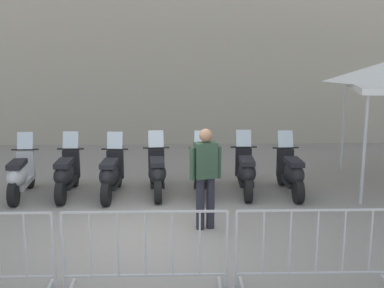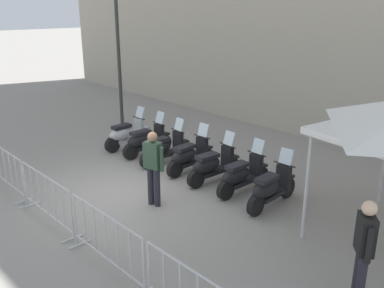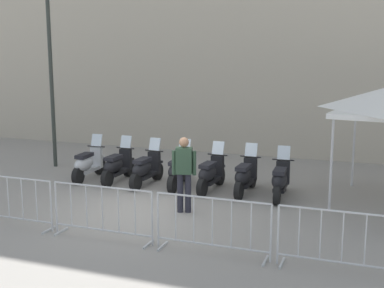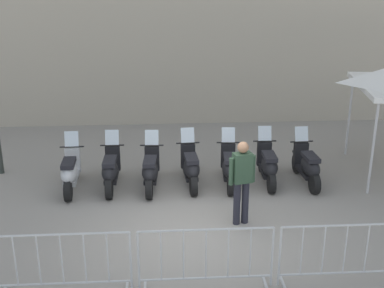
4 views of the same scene
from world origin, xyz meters
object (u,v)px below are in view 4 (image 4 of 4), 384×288
object	(u,v)px
barrier_segment_2	(206,259)
motorcycle_5	(268,165)
motorcycle_6	(307,166)
motorcycle_0	(70,172)
motorcycle_4	(229,167)
barrier_segment_3	(345,254)
motorcycle_3	(191,167)
motorcycle_1	(111,170)
officer_near_row_end	(242,178)
motorcycle_2	(151,170)
barrier_segment_1	(62,264)

from	to	relation	value
barrier_segment_2	motorcycle_5	bearing A→B (deg)	74.26
motorcycle_5	motorcycle_6	world-z (taller)	same
motorcycle_0	barrier_segment_2	bearing A→B (deg)	-46.18
motorcycle_4	barrier_segment_3	distance (m)	4.18
motorcycle_3	motorcycle_0	bearing A→B (deg)	-169.19
motorcycle_1	officer_near_row_end	world-z (taller)	officer_near_row_end
barrier_segment_2	motorcycle_3	bearing A→B (deg)	98.65
barrier_segment_2	motorcycle_0	bearing A→B (deg)	133.82
motorcycle_2	motorcycle_4	size ratio (longest dim) A/B	1.00
motorcycle_3	barrier_segment_2	world-z (taller)	motorcycle_3
barrier_segment_2	officer_near_row_end	bearing A→B (deg)	75.69
officer_near_row_end	barrier_segment_3	bearing A→B (deg)	-48.68
motorcycle_3	motorcycle_6	bearing A→B (deg)	7.00
barrier_segment_3	officer_near_row_end	world-z (taller)	officer_near_row_end
barrier_segment_1	motorcycle_4	bearing A→B (deg)	60.29
motorcycle_3	barrier_segment_2	bearing A→B (deg)	-81.35
barrier_segment_1	barrier_segment_3	world-z (taller)	same
barrier_segment_1	motorcycle_5	bearing A→B (deg)	53.40
motorcycle_1	motorcycle_6	world-z (taller)	same
motorcycle_1	motorcycle_2	distance (m)	0.91
motorcycle_2	officer_near_row_end	distance (m)	2.60
motorcycle_2	officer_near_row_end	xyz separation A→B (m)	(2.06, -1.49, 0.53)
motorcycle_4	barrier_segment_2	xyz separation A→B (m)	(-0.30, -4.05, 0.07)
officer_near_row_end	motorcycle_2	bearing A→B (deg)	144.15
motorcycle_4	officer_near_row_end	bearing A→B (deg)	-81.80
barrier_segment_2	barrier_segment_3	distance (m)	2.23
motorcycle_5	barrier_segment_2	xyz separation A→B (m)	(-1.20, -4.25, 0.07)
motorcycle_1	motorcycle_4	xyz separation A→B (m)	(2.70, 0.43, 0.00)
motorcycle_1	barrier_segment_1	xyz separation A→B (m)	(0.20, -3.96, 0.07)
motorcycle_3	barrier_segment_1	distance (m)	4.58
officer_near_row_end	motorcycle_3	bearing A→B (deg)	123.73
motorcycle_5	officer_near_row_end	world-z (taller)	officer_near_row_end
barrier_segment_2	officer_near_row_end	world-z (taller)	officer_near_row_end
motorcycle_0	motorcycle_2	size ratio (longest dim) A/B	0.99
motorcycle_0	motorcycle_5	distance (m)	4.57
motorcycle_0	motorcycle_4	world-z (taller)	same
motorcycle_4	motorcycle_6	xyz separation A→B (m)	(1.82, 0.23, 0.00)
motorcycle_0	motorcycle_3	size ratio (longest dim) A/B	1.00
barrier_segment_2	barrier_segment_3	size ratio (longest dim) A/B	1.00
officer_near_row_end	motorcycle_6	bearing A→B (deg)	53.15
motorcycle_1	barrier_segment_2	xyz separation A→B (m)	(2.41, -3.62, 0.07)
motorcycle_0	motorcycle_2	distance (m)	1.82
motorcycle_6	barrier_segment_3	size ratio (longest dim) A/B	0.81
barrier_segment_2	motorcycle_4	bearing A→B (deg)	85.79
barrier_segment_2	officer_near_row_end	size ratio (longest dim) A/B	1.23
motorcycle_2	barrier_segment_1	distance (m)	4.10
motorcycle_4	motorcycle_5	xyz separation A→B (m)	(0.90, 0.19, 0.00)
motorcycle_6	barrier_segment_2	bearing A→B (deg)	-116.33
motorcycle_6	motorcycle_5	bearing A→B (deg)	-177.42
barrier_segment_2	motorcycle_1	bearing A→B (deg)	123.60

